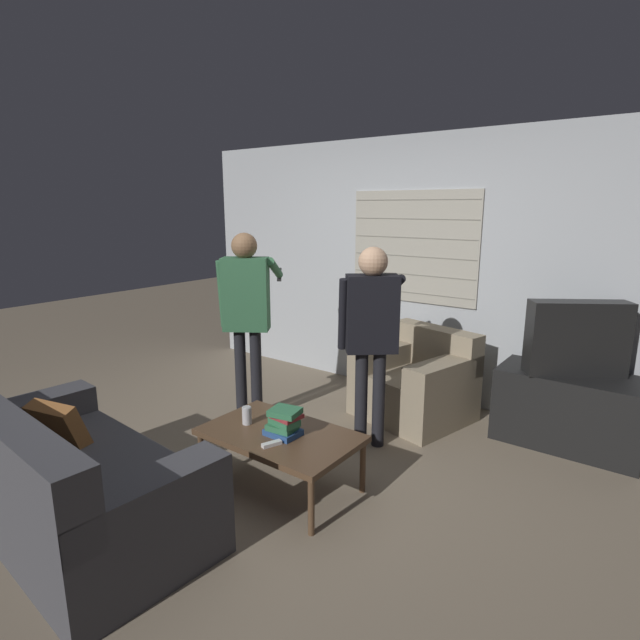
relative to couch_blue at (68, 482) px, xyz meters
name	(u,v)px	position (x,y,z in m)	size (l,w,h in m)	color
ground_plane	(275,467)	(0.49, 1.25, -0.30)	(16.00, 16.00, 0.00)	#7F705B
wall_back	(408,268)	(0.50, 3.28, 0.98)	(5.20, 0.08, 2.55)	#ADB2B7
couch_blue	(68,482)	(0.00, 0.00, 0.00)	(1.85, 1.02, 0.83)	#424247
armchair_beige	(416,382)	(0.90, 2.73, 0.02)	(1.06, 1.00, 0.79)	gray
coffee_table	(280,437)	(0.70, 1.09, 0.06)	(1.04, 0.64, 0.40)	brown
tv_stand	(568,410)	(2.13, 2.93, 0.00)	(1.07, 0.53, 0.60)	black
tv	(577,338)	(2.13, 2.94, 0.59)	(0.72, 0.57, 0.58)	black
person_left_standing	(247,304)	(-0.27, 1.77, 0.75)	(0.49, 0.82, 1.67)	black
person_right_standing	(371,323)	(0.86, 1.98, 0.70)	(0.48, 0.78, 1.59)	black
book_stack	(284,423)	(0.75, 1.07, 0.19)	(0.23, 0.20, 0.19)	#284C89
soda_can	(247,415)	(0.43, 1.05, 0.16)	(0.07, 0.07, 0.13)	silver
spare_remote	(272,444)	(0.78, 0.91, 0.11)	(0.08, 0.14, 0.02)	white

